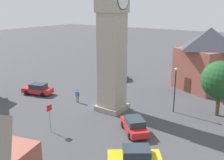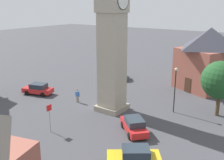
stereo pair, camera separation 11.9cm
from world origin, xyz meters
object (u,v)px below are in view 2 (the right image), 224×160
Objects in this scene: clock_tower at (112,8)px; car_blue_kerb at (134,157)px; lamp_post at (175,83)px; road_sign at (49,114)px; car_silver_kerb at (38,89)px; pedestrian at (78,95)px; car_white_side at (121,74)px; car_red_corner at (134,125)px; tree at (221,80)px; building_shop_left at (209,58)px.

car_blue_kerb is (-8.40, -7.88, -10.87)m from clock_tower.
road_sign is at bearing 145.25° from lamp_post.
pedestrian reaches higher than car_silver_kerb.
lamp_post is at bearing 7.72° from car_blue_kerb.
car_white_side is 0.81× the size of lamp_post.
road_sign is at bearing -124.92° from car_silver_kerb.
pedestrian reaches higher than car_blue_kerb.
car_red_corner is 0.67× the size of tree.
car_silver_kerb is at bearing 96.22° from pedestrian.
pedestrian is 12.16m from lamp_post.
building_shop_left is at bearing -2.07° from lamp_post.
building_shop_left is (16.04, -18.29, 3.77)m from car_silver_kerb.
car_blue_kerb and car_red_corner have the same top height.
clock_tower is 10.83m from lamp_post.
car_silver_kerb is at bearing 69.70° from car_blue_kerb.
car_white_side is at bearing 28.48° from clock_tower.
pedestrian is 0.60× the size of road_sign.
lamp_post reaches higher than road_sign.
car_white_side is at bearing 68.69° from tree.
car_blue_kerb is 0.70× the size of tree.
car_blue_kerb is 5.56m from car_red_corner.
car_blue_kerb is at bearing -91.81° from road_sign.
car_white_side is at bearing 7.05° from pedestrian.
car_white_side is (13.21, -5.08, 0.00)m from car_silver_kerb.
clock_tower reaches higher than lamp_post.
car_silver_kerb and car_red_corner have the same top height.
road_sign reaches higher than car_red_corner.
pedestrian is 16.93m from tree.
car_white_side is at bearing 13.44° from road_sign.
lamp_post is (3.41, -6.28, -8.14)m from clock_tower.
car_red_corner is at bearing -125.32° from clock_tower.
pedestrian reaches higher than car_red_corner.
lamp_post is (-8.60, -12.79, 2.73)m from car_white_side.
lamp_post reaches higher than car_white_side.
car_silver_kerb is 1.59× the size of road_sign.
tree is at bearing -157.47° from building_shop_left.
car_blue_kerb is 20.77m from car_silver_kerb.
lamp_post is (-1.91, 4.36, -0.59)m from tree.
car_blue_kerb is 1.55× the size of road_sign.
tree is 10.32m from building_shop_left.
car_silver_kerb is at bearing 106.33° from tree.
tree is (5.32, -10.64, -7.54)m from clock_tower.
pedestrian is at bearing -172.95° from car_white_side.
car_red_corner and car_white_side have the same top height.
car_red_corner is 19.44m from car_white_side.
pedestrian is (7.93, 12.85, 0.25)m from car_blue_kerb.
building_shop_left is at bearing -20.11° from road_sign.
car_blue_kerb is 12.23m from lamp_post.
building_shop_left reaches higher than car_white_side.
car_red_corner is at bearing 175.01° from building_shop_left.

